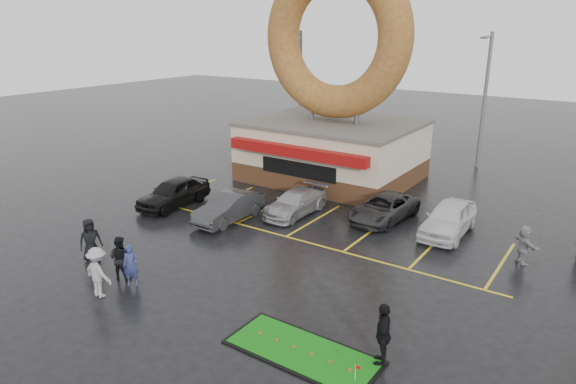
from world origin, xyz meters
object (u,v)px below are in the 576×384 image
Objects in this scene: person_cameraman at (383,334)px; dumpster at (276,154)px; car_black at (174,192)px; car_dgrey at (229,207)px; person_blue at (131,265)px; putting_green at (303,352)px; car_grey at (384,208)px; car_white at (449,218)px; donut_shop at (334,109)px; car_silver at (295,203)px; streetlight_left at (300,86)px; streetlight_mid at (484,98)px.

dumpster is (-15.71, 16.74, -0.33)m from person_cameraman.
car_black reaches higher than car_dgrey.
person_blue is 0.35× the size of putting_green.
person_cameraman is at bearing -60.50° from car_grey.
person_blue is 7.68m from putting_green.
car_dgrey is at bearing 141.49° from putting_green.
car_white is at bearing 166.13° from person_cameraman.
car_silver is at bearing -76.11° from donut_shop.
car_white is (9.10, -4.97, -3.69)m from donut_shop.
donut_shop is 19.33m from person_cameraman.
car_white is at bearing 5.58° from car_grey.
car_silver is 4.54m from car_grey.
streetlight_left reaches higher than car_dgrey.
donut_shop reaches higher than person_cameraman.
donut_shop reaches higher than car_dgrey.
car_white is (16.10, -11.92, -4.01)m from streetlight_left.
donut_shop is at bearing -10.54° from dumpster.
car_dgrey is at bearing -128.32° from car_silver.
dumpster is (-5.08, 0.98, -3.81)m from donut_shop.
car_white is 2.52× the size of dumpster.
car_silver is at bearing -150.64° from car_grey.
car_grey is 0.95× the size of putting_green.
streetlight_left is at bearing 112.03° from car_dgrey.
person_cameraman is (3.63, -23.71, -3.80)m from streetlight_mid.
streetlight_left is 4.58× the size of person_cameraman.
car_dgrey is at bearing -66.23° from dumpster.
streetlight_left is 14.04m from streetlight_mid.
donut_shop is 6.43m from dumpster.
car_black is at bearing -81.30° from streetlight_left.
streetlight_mid is at bearing 71.90° from car_silver.
car_grey is (12.84, -11.92, -4.15)m from streetlight_left.
car_grey is at bearing 21.80° from car_black.
streetlight_mid is 4.58× the size of person_cameraman.
person_blue is at bearing -126.15° from car_white.
car_black is at bearing 151.00° from putting_green.
person_blue is 9.86m from person_cameraman.
car_black is at bearing 86.55° from person_blue.
streetlight_left reaches higher than person_blue.
car_white is (7.42, 1.83, 0.15)m from car_silver.
person_blue reaches higher than car_white.
streetlight_left is 5.46× the size of person_blue.
donut_shop is at bearing 145.17° from car_grey.
car_black reaches higher than car_silver.
car_grey is at bearing -95.14° from streetlight_mid.
person_cameraman reaches higher than car_grey.
person_blue reaches higher than dumpster.
car_dgrey reaches higher than dumpster.
car_silver is 9.95m from person_blue.
donut_shop is 11.01m from car_white.
car_white is at bearing -80.76° from streetlight_mid.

